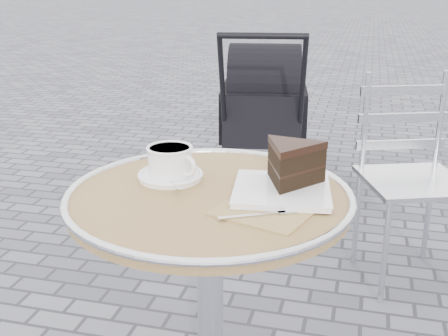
% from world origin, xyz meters
% --- Properties ---
extents(cafe_table, '(0.72, 0.72, 0.74)m').
position_xyz_m(cafe_table, '(0.00, 0.00, 0.57)').
color(cafe_table, silver).
rests_on(cafe_table, ground).
extents(cappuccino_set, '(0.17, 0.19, 0.09)m').
position_xyz_m(cappuccino_set, '(-0.13, 0.08, 0.77)').
color(cappuccino_set, white).
rests_on(cappuccino_set, cafe_table).
extents(cake_plate_set, '(0.28, 0.38, 0.13)m').
position_xyz_m(cake_plate_set, '(0.19, 0.06, 0.79)').
color(cake_plate_set, '#9E7D57').
rests_on(cake_plate_set, cafe_table).
extents(bistro_chair, '(0.50, 0.50, 0.87)m').
position_xyz_m(bistro_chair, '(0.54, 1.09, 0.54)').
color(bistro_chair, silver).
rests_on(bistro_chair, ground).
extents(baby_stroller, '(0.58, 1.01, 1.00)m').
position_xyz_m(baby_stroller, '(-0.20, 1.83, 0.45)').
color(baby_stroller, black).
rests_on(baby_stroller, ground).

